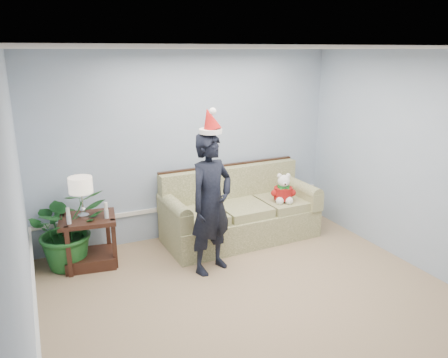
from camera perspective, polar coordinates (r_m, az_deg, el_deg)
room_shell at (r=4.18m, az=7.32°, el=-2.28°), size 4.54×5.04×2.74m
wainscot_trim at (r=5.14m, az=-11.70°, el=-9.68°), size 4.49×4.99×0.06m
sofa at (r=6.46m, az=1.93°, el=-4.54°), size 2.24×1.01×1.04m
side_table at (r=5.94m, az=-17.11°, el=-8.40°), size 0.76×0.66×0.66m
table_lamp at (r=5.70m, az=-18.21°, el=-0.96°), size 0.29×0.29×0.52m
candle_pair at (r=5.63m, az=-17.38°, el=-4.34°), size 0.50×0.05×0.21m
houseplant at (r=5.90m, az=-19.78°, el=-6.00°), size 1.10×1.00×1.06m
man at (r=5.34m, az=-1.68°, el=-3.27°), size 0.75×0.63×1.76m
santa_hat at (r=5.10m, az=-1.85°, el=7.50°), size 0.37×0.39×0.32m
teddy_bear at (r=6.43m, az=7.79°, el=-1.63°), size 0.35×0.35×0.44m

